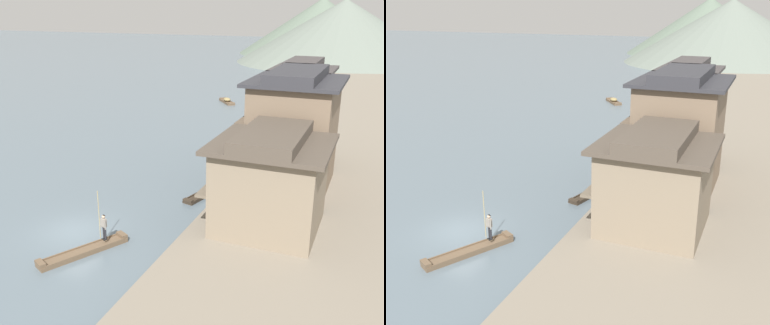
{
  "view_description": "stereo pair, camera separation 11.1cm",
  "coord_description": "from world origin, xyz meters",
  "views": [
    {
      "loc": [
        17.06,
        -21.31,
        13.57
      ],
      "look_at": [
        3.2,
        11.72,
        1.34
      ],
      "focal_mm": 42.83,
      "sensor_mm": 36.0,
      "label": 1
    },
    {
      "loc": [
        17.16,
        -21.27,
        13.57
      ],
      "look_at": [
        3.2,
        11.72,
        1.34
      ],
      "focal_mm": 42.83,
      "sensor_mm": 36.0,
      "label": 2
    }
  ],
  "objects": [
    {
      "name": "hill_far_west",
      "position": [
        -2.19,
        124.73,
        8.06
      ],
      "size": [
        48.33,
        48.33,
        16.12
      ],
      "primitive_type": "cone",
      "color": "#5B6B5B",
      "rests_on": "ground"
    },
    {
      "name": "boatman_person",
      "position": [
        2.86,
        -0.92,
        1.46
      ],
      "size": [
        0.55,
        0.34,
        3.04
      ],
      "color": "black",
      "rests_on": "boat_foreground_poled"
    },
    {
      "name": "house_waterfront_tall",
      "position": [
        10.62,
        18.41,
        4.94
      ],
      "size": [
        5.46,
        5.92,
        8.74
      ],
      "color": "gray",
      "rests_on": "riverbank_right"
    },
    {
      "name": "boat_moored_third",
      "position": [
        4.67,
        48.14,
        0.27
      ],
      "size": [
        1.61,
        4.64,
        0.76
      ],
      "color": "#232326",
      "rests_on": "ground"
    },
    {
      "name": "house_waterfront_second",
      "position": [
        11.3,
        11.87,
        4.92
      ],
      "size": [
        6.82,
        7.82,
        8.74
      ],
      "color": "#75604C",
      "rests_on": "riverbank_right"
    },
    {
      "name": "mooring_post_dock_far",
      "position": [
        7.27,
        26.07,
        1.08
      ],
      "size": [
        0.2,
        0.2,
        0.91
      ],
      "primitive_type": "cylinder",
      "color": "#473828",
      "rests_on": "riverbank_right"
    },
    {
      "name": "mooring_post_dock_mid",
      "position": [
        7.27,
        15.03,
        1.08
      ],
      "size": [
        0.2,
        0.2,
        0.92
      ],
      "primitive_type": "cylinder",
      "color": "#473828",
      "rests_on": "riverbank_right"
    },
    {
      "name": "boat_moored_far",
      "position": [
        5.7,
        14.21,
        0.25
      ],
      "size": [
        1.82,
        3.7,
        0.69
      ],
      "color": "brown",
      "rests_on": "ground"
    },
    {
      "name": "ground_plane",
      "position": [
        0.0,
        0.0,
        0.0
      ],
      "size": [
        400.0,
        400.0,
        0.0
      ],
      "primitive_type": "plane",
      "color": "slate"
    },
    {
      "name": "boat_moored_second",
      "position": [
        5.63,
        9.08,
        0.11
      ],
      "size": [
        2.11,
        5.35,
        0.34
      ],
      "color": "#33281E",
      "rests_on": "ground"
    },
    {
      "name": "boat_foreground_poled",
      "position": [
        2.23,
        -2.17,
        0.15
      ],
      "size": [
        3.29,
        5.25,
        0.45
      ],
      "color": "brown",
      "rests_on": "ground"
    },
    {
      "name": "house_waterfront_nearest",
      "position": [
        11.45,
        4.21,
        3.62
      ],
      "size": [
        7.12,
        6.96,
        6.14
      ],
      "color": "#7F705B",
      "rests_on": "riverbank_right"
    },
    {
      "name": "boat_moored_nearest",
      "position": [
        -4.18,
        42.8,
        0.27
      ],
      "size": [
        3.45,
        4.03,
        0.76
      ],
      "color": "brown",
      "rests_on": "ground"
    },
    {
      "name": "mooring_post_dock_near",
      "position": [
        7.27,
        7.41,
        1.04
      ],
      "size": [
        0.2,
        0.2,
        0.84
      ],
      "primitive_type": "cylinder",
      "color": "#473828",
      "rests_on": "riverbank_right"
    },
    {
      "name": "hill_far_centre",
      "position": [
        6.07,
        103.11,
        7.72
      ],
      "size": [
        52.92,
        52.92,
        15.44
      ],
      "primitive_type": "cone",
      "color": "slate",
      "rests_on": "ground"
    },
    {
      "name": "riverbank_right",
      "position": [
        15.92,
        30.0,
        0.31
      ],
      "size": [
        18.0,
        110.0,
        0.62
      ],
      "primitive_type": "cube",
      "color": "slate",
      "rests_on": "ground"
    }
  ]
}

